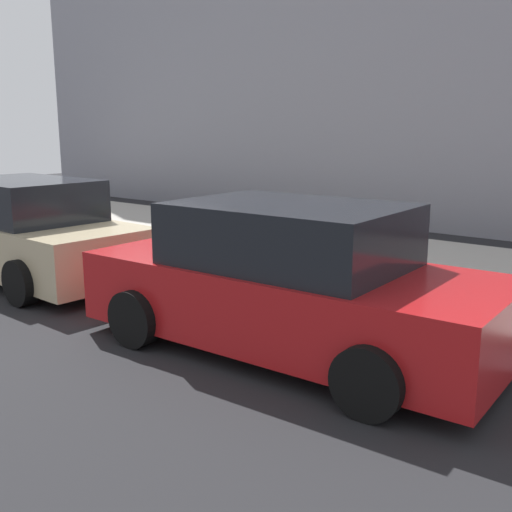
# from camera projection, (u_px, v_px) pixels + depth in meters

# --- Properties ---
(ground_plane) EXTENTS (40.00, 40.00, 0.00)m
(ground_plane) POSITION_uv_depth(u_px,v_px,m) (138.00, 267.00, 10.41)
(ground_plane) COLOR black
(sidewalk_curb) EXTENTS (18.00, 5.00, 0.14)m
(sidewalk_curb) POSITION_uv_depth(u_px,v_px,m) (232.00, 242.00, 12.30)
(sidewalk_curb) COLOR #ADA89E
(sidewalk_curb) RESTS_ON ground_plane
(suitcase_maroon_0) EXTENTS (0.46, 0.26, 0.92)m
(suitcase_maroon_0) POSITION_uv_depth(u_px,v_px,m) (386.00, 267.00, 8.35)
(suitcase_maroon_0) COLOR maroon
(suitcase_maroon_0) RESTS_ON sidewalk_curb
(suitcase_silver_1) EXTENTS (0.51, 0.24, 0.98)m
(suitcase_silver_1) POSITION_uv_depth(u_px,v_px,m) (352.00, 261.00, 8.66)
(suitcase_silver_1) COLOR #9EA0A8
(suitcase_silver_1) RESTS_ON sidewalk_curb
(suitcase_olive_2) EXTENTS (0.44, 0.27, 0.94)m
(suitcase_olive_2) POSITION_uv_depth(u_px,v_px,m) (320.00, 258.00, 8.95)
(suitcase_olive_2) COLOR #59601E
(suitcase_olive_2) RESTS_ON sidewalk_curb
(suitcase_red_3) EXTENTS (0.44, 0.26, 0.85)m
(suitcase_red_3) POSITION_uv_depth(u_px,v_px,m) (297.00, 256.00, 9.34)
(suitcase_red_3) COLOR red
(suitcase_red_3) RESTS_ON sidewalk_curb
(suitcase_black_4) EXTENTS (0.44, 0.21, 0.78)m
(suitcase_black_4) POSITION_uv_depth(u_px,v_px,m) (271.00, 251.00, 9.60)
(suitcase_black_4) COLOR black
(suitcase_black_4) RESTS_ON sidewalk_curb
(suitcase_teal_5) EXTENTS (0.44, 0.21, 0.64)m
(suitcase_teal_5) POSITION_uv_depth(u_px,v_px,m) (247.00, 248.00, 9.88)
(suitcase_teal_5) COLOR #0F606B
(suitcase_teal_5) RESTS_ON sidewalk_curb
(fire_hydrant) EXTENTS (0.39, 0.21, 0.77)m
(fire_hydrant) POSITION_uv_depth(u_px,v_px,m) (206.00, 235.00, 10.42)
(fire_hydrant) COLOR #D89E0C
(fire_hydrant) RESTS_ON sidewalk_curb
(bollard_post) EXTENTS (0.16, 0.16, 0.82)m
(bollard_post) POSITION_uv_depth(u_px,v_px,m) (182.00, 233.00, 10.58)
(bollard_post) COLOR brown
(bollard_post) RESTS_ON sidewalk_curb
(parked_car_red_0) EXTENTS (4.59, 2.20, 1.60)m
(parked_car_red_0) POSITION_uv_depth(u_px,v_px,m) (289.00, 283.00, 6.40)
(parked_car_red_0) COLOR #AD1619
(parked_car_red_0) RESTS_ON ground_plane
(parked_car_beige_1) EXTENTS (4.63, 2.09, 1.57)m
(parked_car_beige_1) POSITION_uv_depth(u_px,v_px,m) (25.00, 232.00, 9.56)
(parked_car_beige_1) COLOR tan
(parked_car_beige_1) RESTS_ON ground_plane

